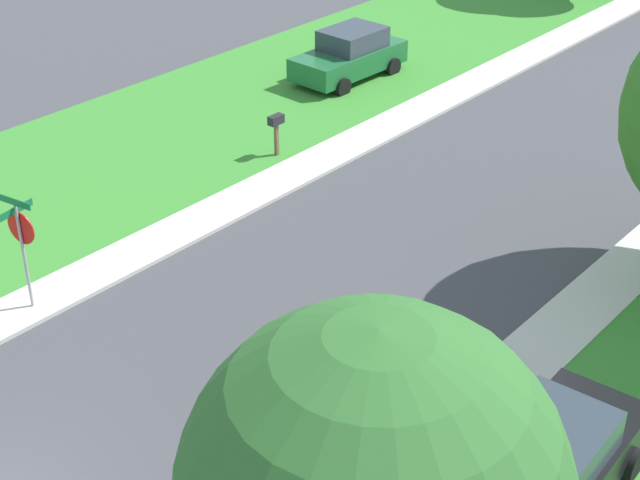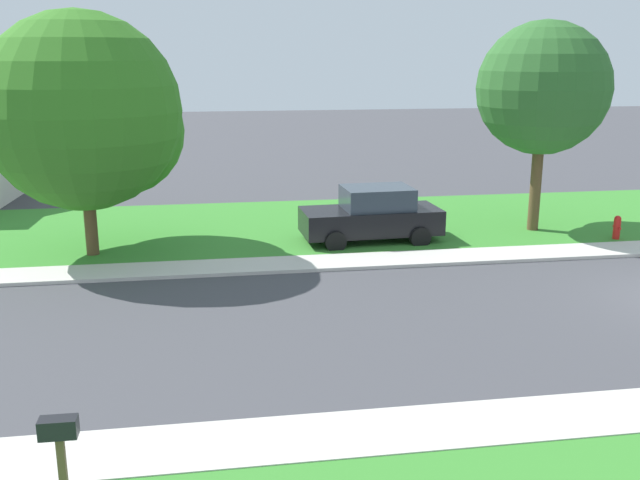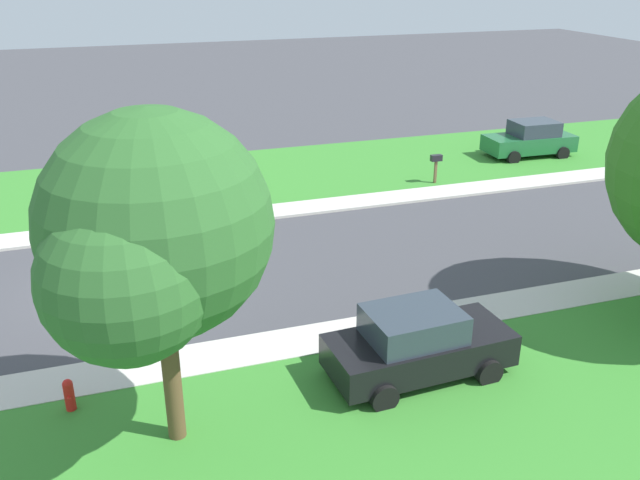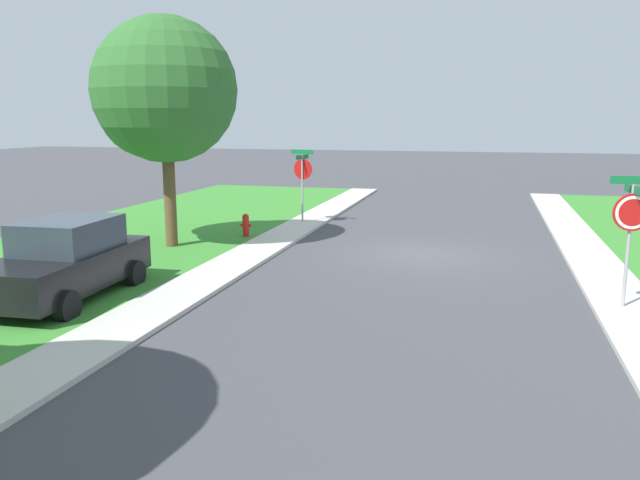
{
  "view_description": "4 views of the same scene",
  "coord_description": "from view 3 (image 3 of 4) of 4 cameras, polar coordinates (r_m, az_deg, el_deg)",
  "views": [
    {
      "loc": [
        11.8,
        -4.99,
        12.11
      ],
      "look_at": [
        -0.19,
        9.01,
        1.4
      ],
      "focal_mm": 54.42,
      "sensor_mm": 36.0,
      "label": 1
    },
    {
      "loc": [
        -14.54,
        11.7,
        5.81
      ],
      "look_at": [
        2.13,
        9.04,
        1.4
      ],
      "focal_mm": 40.46,
      "sensor_mm": 36.0,
      "label": 2
    },
    {
      "loc": [
        18.93,
        0.25,
        9.15
      ],
      "look_at": [
        1.56,
        6.03,
        1.4
      ],
      "focal_mm": 38.02,
      "sensor_mm": 36.0,
      "label": 3
    },
    {
      "loc": [
        -1.75,
        17.94,
        3.87
      ],
      "look_at": [
        1.53,
        5.57,
        1.4
      ],
      "focal_mm": 35.22,
      "sensor_mm": 36.0,
      "label": 4
    }
  ],
  "objects": [
    {
      "name": "sidewalk_east",
      "position": [
        20.58,
        18.95,
        -4.66
      ],
      "size": [
        1.4,
        56.0,
        0.1
      ],
      "primitive_type": "cube",
      "color": "beige",
      "rests_on": "ground"
    },
    {
      "name": "ground_plane",
      "position": [
        21.03,
        -17.21,
        -3.97
      ],
      "size": [
        120.0,
        120.0,
        0.0
      ],
      "primitive_type": "plane",
      "color": "#424247"
    },
    {
      "name": "lawn_west",
      "position": [
        32.0,
        3.99,
        6.34
      ],
      "size": [
        8.0,
        56.0,
        0.08
      ],
      "primitive_type": "cube",
      "color": "#38842D",
      "rests_on": "ground"
    },
    {
      "name": "fire_hydrant",
      "position": [
        15.81,
        -20.36,
        -12.14
      ],
      "size": [
        0.38,
        0.22,
        0.83
      ],
      "color": "red",
      "rests_on": "ground"
    },
    {
      "name": "stop_sign_far_corner",
      "position": [
        24.97,
        -8.03,
        5.81
      ],
      "size": [
        0.91,
        0.91,
        2.77
      ],
      "color": "#9E9EA3",
      "rests_on": "ground"
    },
    {
      "name": "car_green_near_corner",
      "position": [
        34.64,
        17.28,
        8.09
      ],
      "size": [
        2.15,
        4.36,
        1.76
      ],
      "color": "#1E6033",
      "rests_on": "ground"
    },
    {
      "name": "sidewalk_west",
      "position": [
        27.92,
        7.62,
        3.71
      ],
      "size": [
        1.4,
        56.0,
        0.1
      ],
      "primitive_type": "cube",
      "color": "beige",
      "rests_on": "ground"
    },
    {
      "name": "car_black_far_down_street",
      "position": [
        15.93,
        8.22,
        -8.63
      ],
      "size": [
        2.2,
        4.38,
        1.76
      ],
      "color": "black",
      "rests_on": "ground"
    },
    {
      "name": "mailbox",
      "position": [
        29.35,
        9.74,
        6.5
      ],
      "size": [
        0.25,
        0.48,
        1.31
      ],
      "color": "brown",
      "rests_on": "ground"
    },
    {
      "name": "tree_across_right",
      "position": [
        12.21,
        -14.17,
        0.12
      ],
      "size": [
        4.54,
        4.22,
        6.82
      ],
      "color": "brown",
      "rests_on": "ground"
    }
  ]
}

